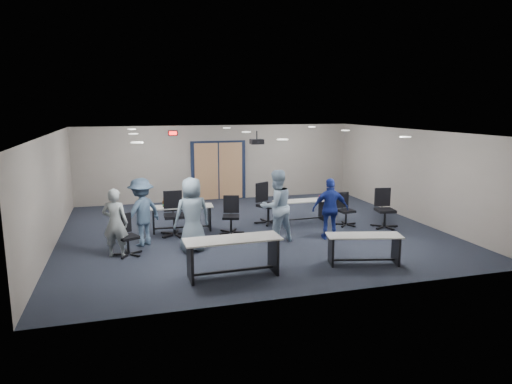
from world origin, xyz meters
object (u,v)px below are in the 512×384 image
object	(u,v)px
table_front_right	(364,244)
person_lightblue	(276,206)
table_front_left	(233,250)
person_navy	(330,209)
chair_back_a	(174,214)
chair_back_d	(346,210)
person_gray	(115,223)
table_back_right	(301,207)
chair_loose_right	(385,209)
person_plaid	(192,215)
person_back	(142,212)
table_back_left	(181,214)
chair_back_c	(268,204)
chair_back_b	(231,215)
chair_loose_left	(128,235)

from	to	relation	value
table_front_right	person_lightblue	distance (m)	2.50
table_front_left	person_navy	size ratio (longest dim) A/B	1.23
chair_back_a	person_lightblue	bearing A→B (deg)	-27.14
chair_back_d	person_gray	size ratio (longest dim) A/B	0.60
table_back_right	chair_loose_right	bearing A→B (deg)	-33.86
person_plaid	table_front_right	bearing A→B (deg)	139.72
table_back_right	person_back	world-z (taller)	person_back
table_back_left	chair_back_d	distance (m)	4.65
chair_back_c	person_navy	size ratio (longest dim) A/B	0.76
chair_back_c	person_back	size ratio (longest dim) A/B	0.71
chair_back_b	chair_loose_left	size ratio (longest dim) A/B	1.06
table_back_right	person_lightblue	distance (m)	2.21
table_front_left	chair_back_a	size ratio (longest dim) A/B	1.67
chair_back_d	chair_loose_right	xyz separation A→B (m)	(0.93, -0.54, 0.08)
person_back	chair_back_c	bearing A→B (deg)	160.71
table_back_left	person_navy	distance (m)	4.03
table_back_left	chair_back_d	world-z (taller)	table_back_left
table_back_left	table_front_right	bearing A→B (deg)	-43.79
table_front_left	table_front_right	world-z (taller)	table_front_left
chair_loose_left	person_plaid	world-z (taller)	person_plaid
table_back_left	chair_loose_right	world-z (taller)	chair_loose_right
chair_back_d	person_plaid	bearing A→B (deg)	-174.68
chair_loose_left	person_gray	bearing A→B (deg)	154.11
table_back_left	chair_loose_right	size ratio (longest dim) A/B	1.57
table_front_right	person_navy	xyz separation A→B (m)	(0.13, 1.96, 0.35)
chair_back_b	chair_loose_right	distance (m)	4.32
table_front_right	chair_loose_left	size ratio (longest dim) A/B	1.77
chair_back_a	chair_back_d	bearing A→B (deg)	-3.10
person_back	person_gray	bearing A→B (deg)	12.83
table_back_left	table_front_left	bearing A→B (deg)	-77.36
person_gray	person_back	xyz separation A→B (m)	(0.61, 0.72, 0.05)
chair_back_c	chair_loose_right	xyz separation A→B (m)	(2.99, -1.37, -0.04)
table_front_left	person_lightblue	bearing A→B (deg)	50.58
table_back_right	chair_back_b	distance (m)	2.36
chair_back_d	person_back	size ratio (longest dim) A/B	0.56
person_back	person_lightblue	bearing A→B (deg)	132.03
person_back	chair_back_a	bearing A→B (deg)	-179.85
chair_back_d	chair_back_a	bearing A→B (deg)	167.89
table_front_left	chair_back_c	size ratio (longest dim) A/B	1.63
person_lightblue	chair_loose_left	bearing A→B (deg)	-14.47
table_front_left	chair_back_b	size ratio (longest dim) A/B	1.93
chair_back_b	chair_back_c	size ratio (longest dim) A/B	0.85
chair_back_b	person_back	size ratio (longest dim) A/B	0.60
chair_back_b	person_lightblue	bearing A→B (deg)	-32.70
table_front_left	chair_back_c	xyz separation A→B (m)	(1.95, 3.79, 0.06)
table_back_right	person_plaid	xyz separation A→B (m)	(-3.46, -1.86, 0.43)
chair_back_c	person_gray	world-z (taller)	person_gray
table_back_left	person_back	size ratio (longest dim) A/B	1.04
table_back_left	chair_back_b	world-z (taller)	chair_back_b
person_lightblue	table_front_left	bearing A→B (deg)	35.69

